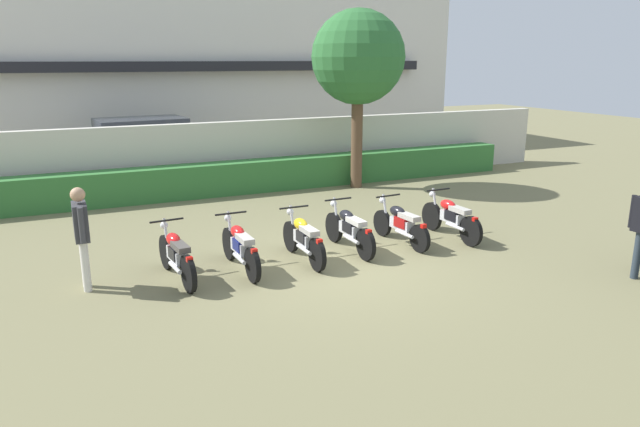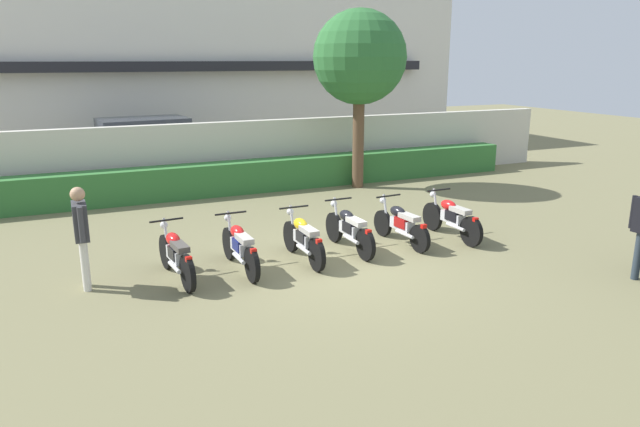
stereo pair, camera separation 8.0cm
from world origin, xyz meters
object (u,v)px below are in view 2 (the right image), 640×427
at_px(motorcycle_in_row_4, 401,223).
at_px(tree_near_inspector, 360,58).
at_px(parked_car, 149,148).
at_px(motorcycle_in_row_0, 176,254).
at_px(motorcycle_in_row_3, 349,229).
at_px(motorcycle_in_row_2, 303,238).
at_px(inspector_person, 81,229).
at_px(motorcycle_in_row_5, 452,217).
at_px(motorcycle_in_row_1, 240,246).

bearing_deg(motorcycle_in_row_4, tree_near_inspector, -22.86).
relative_size(parked_car, motorcycle_in_row_0, 2.42).
bearing_deg(motorcycle_in_row_3, motorcycle_in_row_2, 98.59).
bearing_deg(motorcycle_in_row_2, inspector_person, 86.37).
xyz_separation_m(motorcycle_in_row_3, motorcycle_in_row_5, (2.38, -0.13, 0.00)).
xyz_separation_m(motorcycle_in_row_0, motorcycle_in_row_3, (3.45, 0.19, -0.00)).
xyz_separation_m(parked_car, motorcycle_in_row_1, (0.10, -9.72, -0.48)).
distance_m(parked_car, motorcycle_in_row_2, 9.82).
bearing_deg(inspector_person, motorcycle_in_row_3, -0.25).
height_order(parked_car, motorcycle_in_row_2, parked_car).
bearing_deg(motorcycle_in_row_3, inspector_person, 88.45).
relative_size(motorcycle_in_row_0, motorcycle_in_row_2, 1.04).
xyz_separation_m(motorcycle_in_row_0, inspector_person, (-1.46, 0.21, 0.58)).
relative_size(motorcycle_in_row_1, motorcycle_in_row_2, 1.05).
distance_m(motorcycle_in_row_3, inspector_person, 4.94).
bearing_deg(motorcycle_in_row_5, parked_car, 24.92).
distance_m(motorcycle_in_row_2, motorcycle_in_row_4, 2.25).
relative_size(motorcycle_in_row_0, motorcycle_in_row_5, 0.99).
distance_m(motorcycle_in_row_0, motorcycle_in_row_4, 4.63).
xyz_separation_m(tree_near_inspector, inspector_person, (-7.87, -5.23, -2.69)).
height_order(tree_near_inspector, motorcycle_in_row_3, tree_near_inspector).
bearing_deg(motorcycle_in_row_0, parked_car, -11.62).
bearing_deg(motorcycle_in_row_0, inspector_person, 76.40).
bearing_deg(motorcycle_in_row_4, motorcycle_in_row_5, -98.29).
distance_m(motorcycle_in_row_2, inspector_person, 3.89).
bearing_deg(parked_car, motorcycle_in_row_1, -94.97).
height_order(motorcycle_in_row_1, motorcycle_in_row_2, motorcycle_in_row_1).
bearing_deg(motorcycle_in_row_3, tree_near_inspector, -30.71).
bearing_deg(motorcycle_in_row_1, inspector_person, 84.23).
xyz_separation_m(motorcycle_in_row_4, inspector_person, (-6.08, 0.07, 0.60)).
bearing_deg(motorcycle_in_row_4, motorcycle_in_row_2, 89.38).
height_order(motorcycle_in_row_3, motorcycle_in_row_5, motorcycle_in_row_5).
height_order(tree_near_inspector, motorcycle_in_row_4, tree_near_inspector).
relative_size(parked_car, motorcycle_in_row_1, 2.39).
relative_size(parked_car, motorcycle_in_row_2, 2.51).
bearing_deg(tree_near_inspector, motorcycle_in_row_4, -108.64).
relative_size(motorcycle_in_row_3, motorcycle_in_row_5, 1.00).
distance_m(tree_near_inspector, motorcycle_in_row_5, 6.32).
relative_size(parked_car, motorcycle_in_row_5, 2.39).
distance_m(motorcycle_in_row_0, motorcycle_in_row_5, 5.83).
relative_size(parked_car, tree_near_inspector, 0.91).
bearing_deg(motorcycle_in_row_0, motorcycle_in_row_4, -93.73).
distance_m(tree_near_inspector, motorcycle_in_row_1, 8.25).
relative_size(motorcycle_in_row_1, motorcycle_in_row_5, 1.00).
relative_size(motorcycle_in_row_1, motorcycle_in_row_4, 1.05).
height_order(motorcycle_in_row_1, motorcycle_in_row_5, motorcycle_in_row_5).
distance_m(motorcycle_in_row_1, motorcycle_in_row_5, 4.69).
height_order(tree_near_inspector, motorcycle_in_row_0, tree_near_inspector).
xyz_separation_m(parked_car, motorcycle_in_row_4, (3.58, -9.58, -0.50)).
xyz_separation_m(motorcycle_in_row_2, motorcycle_in_row_3, (1.07, 0.19, 0.00)).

